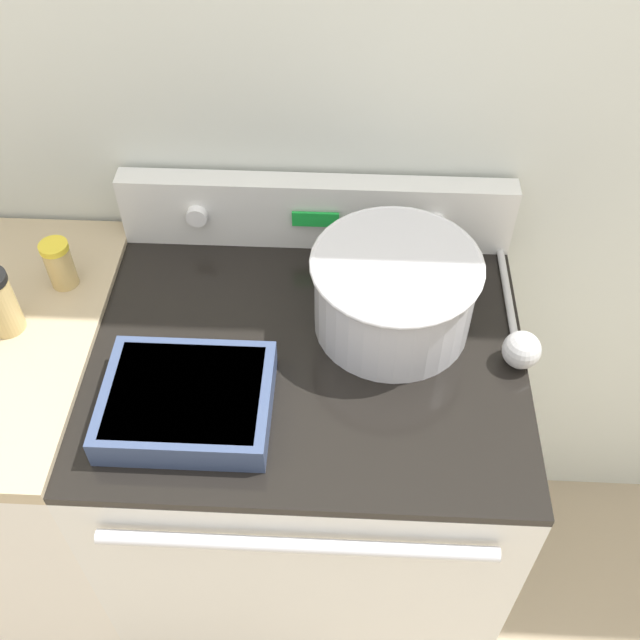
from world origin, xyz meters
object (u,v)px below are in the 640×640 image
object	(u,v)px
mixing_bowl	(394,290)
spice_jar_yellow_cap	(59,264)
ladle	(519,341)
casserole_dish	(187,400)

from	to	relation	value
mixing_bowl	spice_jar_yellow_cap	size ratio (longest dim) A/B	3.05
ladle	spice_jar_yellow_cap	bearing A→B (deg)	171.76
casserole_dish	spice_jar_yellow_cap	bearing A→B (deg)	135.55
ladle	spice_jar_yellow_cap	distance (m)	0.84
mixing_bowl	ladle	bearing A→B (deg)	-14.68
ladle	spice_jar_yellow_cap	size ratio (longest dim) A/B	3.34
casserole_dish	spice_jar_yellow_cap	xyz separation A→B (m)	(-0.28, 0.27, 0.03)
casserole_dish	ladle	xyz separation A→B (m)	(0.55, 0.15, -0.00)
mixing_bowl	ladle	distance (m)	0.23
mixing_bowl	casserole_dish	size ratio (longest dim) A/B	1.09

